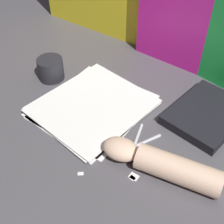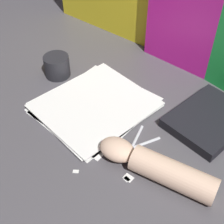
{
  "view_description": "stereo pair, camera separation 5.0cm",
  "coord_description": "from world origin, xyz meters",
  "px_view_note": "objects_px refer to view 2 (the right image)",
  "views": [
    {
      "loc": [
        0.44,
        -0.51,
        0.67
      ],
      "look_at": [
        0.02,
        -0.02,
        0.06
      ],
      "focal_mm": 50.0,
      "sensor_mm": 36.0,
      "label": 1
    },
    {
      "loc": [
        0.47,
        -0.48,
        0.67
      ],
      "look_at": [
        0.02,
        -0.02,
        0.06
      ],
      "focal_mm": 50.0,
      "sensor_mm": 36.0,
      "label": 2
    }
  ],
  "objects_px": {
    "paper_stack": "(95,105)",
    "book_closed": "(209,119)",
    "scissors": "(129,149)",
    "mug": "(57,66)",
    "hand_forearm": "(157,167)"
  },
  "relations": [
    {
      "from": "book_closed",
      "to": "hand_forearm",
      "type": "relative_size",
      "value": 0.79
    },
    {
      "from": "paper_stack",
      "to": "hand_forearm",
      "type": "xyz_separation_m",
      "value": [
        0.3,
        -0.07,
        0.03
      ]
    },
    {
      "from": "scissors",
      "to": "mug",
      "type": "bearing_deg",
      "value": 169.22
    },
    {
      "from": "paper_stack",
      "to": "book_closed",
      "type": "height_order",
      "value": "book_closed"
    },
    {
      "from": "book_closed",
      "to": "scissors",
      "type": "xyz_separation_m",
      "value": [
        -0.1,
        -0.25,
        -0.01
      ]
    },
    {
      "from": "book_closed",
      "to": "mug",
      "type": "distance_m",
      "value": 0.54
    },
    {
      "from": "hand_forearm",
      "to": "mug",
      "type": "distance_m",
      "value": 0.52
    },
    {
      "from": "paper_stack",
      "to": "mug",
      "type": "distance_m",
      "value": 0.22
    },
    {
      "from": "paper_stack",
      "to": "book_closed",
      "type": "xyz_separation_m",
      "value": [
        0.29,
        0.19,
        0.01
      ]
    },
    {
      "from": "scissors",
      "to": "mug",
      "type": "distance_m",
      "value": 0.42
    },
    {
      "from": "paper_stack",
      "to": "hand_forearm",
      "type": "distance_m",
      "value": 0.31
    },
    {
      "from": "mug",
      "to": "scissors",
      "type": "bearing_deg",
      "value": -10.78
    },
    {
      "from": "paper_stack",
      "to": "mug",
      "type": "relative_size",
      "value": 4.04
    },
    {
      "from": "paper_stack",
      "to": "scissors",
      "type": "relative_size",
      "value": 2.45
    },
    {
      "from": "scissors",
      "to": "hand_forearm",
      "type": "height_order",
      "value": "hand_forearm"
    }
  ]
}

